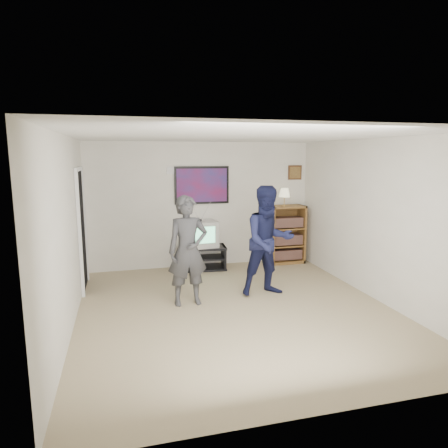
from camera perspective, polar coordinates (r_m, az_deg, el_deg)
name	(u,v)px	position (r m, az deg, el deg)	size (l,w,h in m)	color
room_shell	(230,222)	(5.98, 0.90, 0.26)	(4.51, 5.00, 2.51)	#8F765B
media_stand	(202,258)	(7.97, -3.11, -4.82)	(0.97, 0.60, 0.46)	black
crt_television	(201,234)	(7.86, -3.36, -1.40)	(0.61, 0.51, 0.51)	#ABAAA5
bookshelf	(286,234)	(8.47, 8.85, -1.46)	(0.74, 0.42, 1.21)	brown
table_lamp	(284,197)	(8.28, 8.62, 3.82)	(0.23, 0.23, 0.37)	#EFEAB5
person_tall	(188,251)	(6.00, -5.20, -3.83)	(0.61, 0.40, 1.66)	#363639
person_short	(268,241)	(6.42, 6.37, -2.43)	(0.86, 0.67, 1.77)	#15193B
controller_left	(187,229)	(6.14, -5.30, -0.76)	(0.04, 0.13, 0.04)	white
controller_right	(265,231)	(6.64, 5.85, -1.01)	(0.03, 0.12, 0.03)	white
poster	(202,185)	(7.99, -3.18, 5.55)	(1.10, 0.03, 0.75)	black
air_vent	(174,170)	(7.88, -7.16, 7.62)	(0.28, 0.02, 0.14)	white
small_picture	(295,173)	(8.60, 10.09, 7.25)	(0.30, 0.03, 0.30)	#442C15
doorway	(81,230)	(7.08, -19.70, -0.88)	(0.03, 0.85, 2.00)	black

